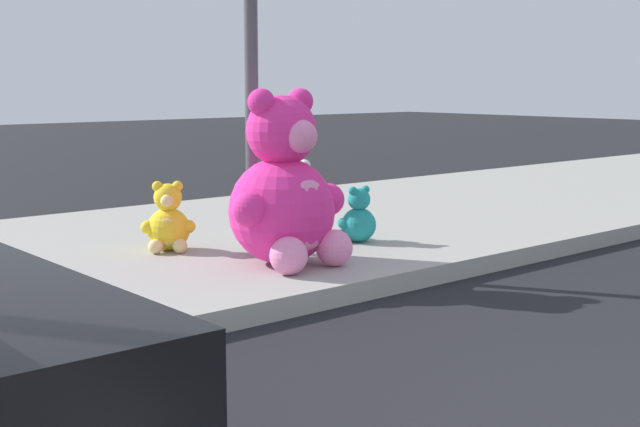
{
  "coord_description": "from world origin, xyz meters",
  "views": [
    {
      "loc": [
        -3.17,
        -1.29,
        1.53
      ],
      "look_at": [
        1.04,
        3.6,
        0.55
      ],
      "focal_mm": 48.56,
      "sensor_mm": 36.0,
      "label": 1
    }
  ],
  "objects_px": {
    "sign_pole": "(251,42)",
    "plush_white": "(296,207)",
    "plush_pink_large": "(285,195)",
    "plush_teal": "(358,219)",
    "plush_yellow": "(168,223)"
  },
  "relations": [
    {
      "from": "plush_white",
      "to": "plush_teal",
      "type": "xyz_separation_m",
      "value": [
        0.28,
        -0.51,
        -0.08
      ]
    },
    {
      "from": "sign_pole",
      "to": "plush_pink_large",
      "type": "distance_m",
      "value": 1.31
    },
    {
      "from": "sign_pole",
      "to": "plush_yellow",
      "type": "relative_size",
      "value": 5.53
    },
    {
      "from": "plush_teal",
      "to": "plush_yellow",
      "type": "bearing_deg",
      "value": 153.55
    },
    {
      "from": "sign_pole",
      "to": "plush_yellow",
      "type": "height_order",
      "value": "sign_pole"
    },
    {
      "from": "sign_pole",
      "to": "plush_teal",
      "type": "xyz_separation_m",
      "value": [
        0.93,
        -0.27,
        -1.5
      ]
    },
    {
      "from": "sign_pole",
      "to": "plush_pink_large",
      "type": "relative_size",
      "value": 2.39
    },
    {
      "from": "sign_pole",
      "to": "plush_pink_large",
      "type": "height_order",
      "value": "sign_pole"
    },
    {
      "from": "plush_teal",
      "to": "plush_yellow",
      "type": "distance_m",
      "value": 1.63
    },
    {
      "from": "plush_pink_large",
      "to": "plush_white",
      "type": "distance_m",
      "value": 1.17
    },
    {
      "from": "sign_pole",
      "to": "plush_yellow",
      "type": "distance_m",
      "value": 1.63
    },
    {
      "from": "plush_teal",
      "to": "plush_white",
      "type": "bearing_deg",
      "value": 118.72
    },
    {
      "from": "plush_pink_large",
      "to": "plush_yellow",
      "type": "height_order",
      "value": "plush_pink_large"
    },
    {
      "from": "sign_pole",
      "to": "plush_white",
      "type": "height_order",
      "value": "sign_pole"
    },
    {
      "from": "plush_white",
      "to": "sign_pole",
      "type": "bearing_deg",
      "value": -159.83
    }
  ]
}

